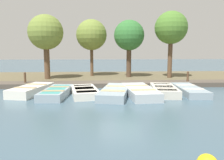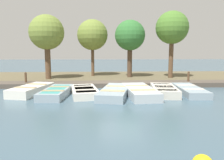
{
  "view_description": "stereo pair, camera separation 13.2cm",
  "coord_description": "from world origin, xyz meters",
  "px_view_note": "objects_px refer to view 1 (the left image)",
  "views": [
    {
      "loc": [
        12.11,
        -1.17,
        2.22
      ],
      "look_at": [
        0.77,
        -0.54,
        0.65
      ],
      "focal_mm": 35.0,
      "sensor_mm": 36.0,
      "label": 1
    },
    {
      "loc": [
        12.12,
        -1.04,
        2.22
      ],
      "look_at": [
        0.77,
        -0.54,
        0.65
      ],
      "focal_mm": 35.0,
      "sensor_mm": 36.0,
      "label": 2
    }
  ],
  "objects_px": {
    "rowboat_3": "(115,92)",
    "park_tree_right": "(171,28)",
    "rowboat_1": "(56,92)",
    "rowboat_2": "(85,91)",
    "rowboat_5": "(164,90)",
    "rowboat_4": "(140,91)",
    "park_tree_left": "(91,35)",
    "rowboat_0": "(32,90)",
    "park_tree_center": "(129,36)",
    "mooring_post_far": "(188,78)",
    "rowboat_6": "(189,90)",
    "mooring_post_near": "(25,79)",
    "park_tree_far_left": "(46,33)"
  },
  "relations": [
    {
      "from": "rowboat_5",
      "to": "park_tree_far_left",
      "type": "relative_size",
      "value": 0.61
    },
    {
      "from": "mooring_post_far",
      "to": "park_tree_far_left",
      "type": "bearing_deg",
      "value": -106.51
    },
    {
      "from": "rowboat_4",
      "to": "mooring_post_far",
      "type": "xyz_separation_m",
      "value": [
        -2.83,
        3.54,
        0.25
      ]
    },
    {
      "from": "rowboat_3",
      "to": "mooring_post_far",
      "type": "height_order",
      "value": "mooring_post_far"
    },
    {
      "from": "rowboat_0",
      "to": "rowboat_1",
      "type": "height_order",
      "value": "rowboat_0"
    },
    {
      "from": "rowboat_2",
      "to": "rowboat_5",
      "type": "xyz_separation_m",
      "value": [
        -0.08,
        4.01,
        0.02
      ]
    },
    {
      "from": "rowboat_5",
      "to": "mooring_post_near",
      "type": "height_order",
      "value": "mooring_post_near"
    },
    {
      "from": "park_tree_right",
      "to": "park_tree_far_left",
      "type": "bearing_deg",
      "value": -88.42
    },
    {
      "from": "rowboat_4",
      "to": "rowboat_3",
      "type": "bearing_deg",
      "value": -96.24
    },
    {
      "from": "rowboat_0",
      "to": "rowboat_1",
      "type": "bearing_deg",
      "value": 82.96
    },
    {
      "from": "mooring_post_near",
      "to": "park_tree_far_left",
      "type": "bearing_deg",
      "value": 166.2
    },
    {
      "from": "mooring_post_far",
      "to": "rowboat_4",
      "type": "bearing_deg",
      "value": -51.35
    },
    {
      "from": "rowboat_3",
      "to": "park_tree_center",
      "type": "relative_size",
      "value": 0.81
    },
    {
      "from": "rowboat_5",
      "to": "park_tree_far_left",
      "type": "xyz_separation_m",
      "value": [
        -5.26,
        -7.06,
        3.21
      ]
    },
    {
      "from": "rowboat_6",
      "to": "park_tree_left",
      "type": "relative_size",
      "value": 0.7
    },
    {
      "from": "park_tree_center",
      "to": "rowboat_2",
      "type": "bearing_deg",
      "value": -25.9
    },
    {
      "from": "rowboat_5",
      "to": "rowboat_6",
      "type": "distance_m",
      "value": 1.34
    },
    {
      "from": "rowboat_5",
      "to": "park_tree_left",
      "type": "distance_m",
      "value": 8.63
    },
    {
      "from": "park_tree_left",
      "to": "mooring_post_far",
      "type": "bearing_deg",
      "value": 53.73
    },
    {
      "from": "rowboat_2",
      "to": "park_tree_left",
      "type": "bearing_deg",
      "value": 168.72
    },
    {
      "from": "rowboat_3",
      "to": "park_tree_center",
      "type": "distance_m",
      "value": 7.26
    },
    {
      "from": "rowboat_0",
      "to": "park_tree_far_left",
      "type": "relative_size",
      "value": 0.63
    },
    {
      "from": "park_tree_far_left",
      "to": "mooring_post_far",
      "type": "bearing_deg",
      "value": 73.49
    },
    {
      "from": "rowboat_6",
      "to": "park_tree_right",
      "type": "distance_m",
      "value": 6.56
    },
    {
      "from": "rowboat_2",
      "to": "rowboat_3",
      "type": "xyz_separation_m",
      "value": [
        0.19,
        1.5,
        0.01
      ]
    },
    {
      "from": "rowboat_5",
      "to": "rowboat_6",
      "type": "bearing_deg",
      "value": 101.58
    },
    {
      "from": "rowboat_2",
      "to": "rowboat_6",
      "type": "bearing_deg",
      "value": 81.55
    },
    {
      "from": "rowboat_0",
      "to": "rowboat_5",
      "type": "xyz_separation_m",
      "value": [
        0.31,
        6.7,
        -0.02
      ]
    },
    {
      "from": "rowboat_3",
      "to": "rowboat_5",
      "type": "distance_m",
      "value": 2.52
    },
    {
      "from": "park_tree_center",
      "to": "park_tree_right",
      "type": "xyz_separation_m",
      "value": [
        0.61,
        3.04,
        0.53
      ]
    },
    {
      "from": "rowboat_0",
      "to": "rowboat_2",
      "type": "height_order",
      "value": "rowboat_0"
    },
    {
      "from": "rowboat_1",
      "to": "rowboat_5",
      "type": "relative_size",
      "value": 1.06
    },
    {
      "from": "rowboat_3",
      "to": "park_tree_right",
      "type": "distance_m",
      "value": 8.2
    },
    {
      "from": "mooring_post_near",
      "to": "rowboat_3",
      "type": "bearing_deg",
      "value": 61.98
    },
    {
      "from": "mooring_post_far",
      "to": "park_tree_far_left",
      "type": "height_order",
      "value": "park_tree_far_left"
    },
    {
      "from": "rowboat_0",
      "to": "park_tree_far_left",
      "type": "xyz_separation_m",
      "value": [
        -4.95,
        -0.36,
        3.19
      ]
    },
    {
      "from": "rowboat_1",
      "to": "park_tree_left",
      "type": "xyz_separation_m",
      "value": [
        -7.21,
        1.46,
        3.2
      ]
    },
    {
      "from": "rowboat_2",
      "to": "rowboat_0",
      "type": "bearing_deg",
      "value": -108.64
    },
    {
      "from": "rowboat_5",
      "to": "park_tree_left",
      "type": "xyz_separation_m",
      "value": [
        -7.0,
        -3.9,
        3.19
      ]
    },
    {
      "from": "park_tree_left",
      "to": "rowboat_1",
      "type": "bearing_deg",
      "value": -11.45
    },
    {
      "from": "rowboat_1",
      "to": "rowboat_3",
      "type": "relative_size",
      "value": 0.83
    },
    {
      "from": "rowboat_0",
      "to": "rowboat_5",
      "type": "bearing_deg",
      "value": 101.31
    },
    {
      "from": "rowboat_5",
      "to": "mooring_post_far",
      "type": "relative_size",
      "value": 3.16
    },
    {
      "from": "park_tree_left",
      "to": "park_tree_center",
      "type": "xyz_separation_m",
      "value": [
        0.89,
        2.9,
        -0.11
      ]
    },
    {
      "from": "rowboat_4",
      "to": "rowboat_5",
      "type": "relative_size",
      "value": 1.19
    },
    {
      "from": "rowboat_1",
      "to": "rowboat_6",
      "type": "relative_size",
      "value": 0.94
    },
    {
      "from": "rowboat_6",
      "to": "mooring_post_far",
      "type": "relative_size",
      "value": 3.54
    },
    {
      "from": "rowboat_1",
      "to": "rowboat_3",
      "type": "height_order",
      "value": "rowboat_3"
    },
    {
      "from": "rowboat_5",
      "to": "park_tree_center",
      "type": "height_order",
      "value": "park_tree_center"
    },
    {
      "from": "rowboat_1",
      "to": "rowboat_2",
      "type": "distance_m",
      "value": 1.35
    }
  ]
}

